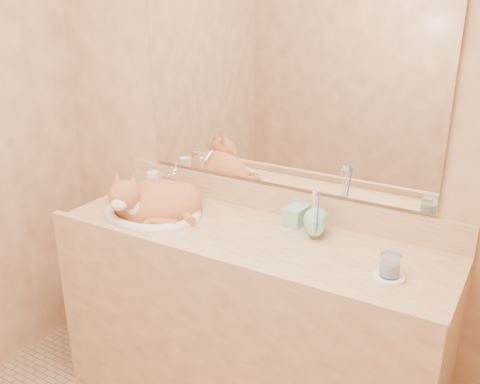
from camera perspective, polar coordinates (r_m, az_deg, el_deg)
The scene contains 12 objects.
wall_back at distance 2.22m, azimuth 4.49°, elevation 7.36°, with size 2.40×0.02×2.50m, color #9C6A47.
vanity_counter at distance 2.34m, azimuth 0.85°, elevation -14.14°, with size 1.60×0.55×0.85m, color #A06F48, non-canonical shape.
mirror at distance 2.18m, azimuth 4.45°, elevation 10.88°, with size 1.30×0.02×0.80m, color white.
sink_basin at distance 2.32m, azimuth -9.37°, elevation -0.81°, with size 0.44×0.36×0.14m, color white, non-canonical shape.
faucet at distance 2.44m, azimuth -6.92°, elevation 0.85°, with size 0.04×0.12×0.17m, color white, non-canonical shape.
cat at distance 2.33m, azimuth -9.20°, elevation -0.88°, with size 0.39×0.32×0.21m, color #AF5328, non-canonical shape.
soap_dispenser at distance 2.17m, azimuth 5.33°, elevation -1.82°, with size 0.08×0.08×0.17m, color #7CC7A1.
toothbrush_cup at distance 2.08m, azimuth 7.98°, elevation -4.07°, with size 0.10×0.10×0.10m, color #7CC7A1.
toothbrushes at distance 2.04m, azimuth 8.10°, elevation -2.05°, with size 0.04×0.04×0.22m, color white, non-canonical shape.
saucer at distance 1.90m, azimuth 15.58°, elevation -8.71°, with size 0.11×0.11×0.01m, color white.
water_glass at distance 1.88m, azimuth 15.72°, elevation -7.52°, with size 0.07×0.07×0.08m, color white.
lotion_bottle at distance 2.50m, azimuth -9.21°, elevation 0.70°, with size 0.05×0.05×0.13m, color white.
Camera 1 is at (0.93, -0.94, 1.77)m, focal length 40.00 mm.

